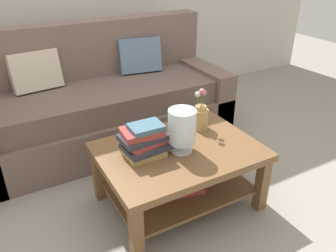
{
  "coord_description": "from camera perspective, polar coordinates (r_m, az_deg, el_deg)",
  "views": [
    {
      "loc": [
        -1.01,
        -2.01,
        1.64
      ],
      "look_at": [
        -0.01,
        -0.21,
        0.55
      ],
      "focal_mm": 36.36,
      "sensor_mm": 36.0,
      "label": 1
    }
  ],
  "objects": [
    {
      "name": "coffee_table",
      "position": [
        2.33,
        1.81,
        -6.55
      ],
      "size": [
        1.05,
        0.76,
        0.45
      ],
      "color": "brown",
      "rests_on": "ground"
    },
    {
      "name": "glass_hurricane_vase",
      "position": [
        2.15,
        2.36,
        -0.24
      ],
      "size": [
        0.18,
        0.18,
        0.29
      ],
      "color": "silver",
      "rests_on": "coffee_table"
    },
    {
      "name": "couch",
      "position": [
        3.18,
        -10.88,
        3.68
      ],
      "size": [
        2.26,
        0.9,
        1.06
      ],
      "color": "brown",
      "rests_on": "ground"
    },
    {
      "name": "ground_plane",
      "position": [
        2.78,
        -1.94,
        -8.29
      ],
      "size": [
        10.0,
        10.0,
        0.0
      ],
      "primitive_type": "plane",
      "color": "gray"
    },
    {
      "name": "flower_pitcher",
      "position": [
        2.48,
        5.45,
        1.72
      ],
      "size": [
        0.12,
        0.12,
        0.33
      ],
      "color": "tan",
      "rests_on": "coffee_table"
    },
    {
      "name": "book_stack_main",
      "position": [
        2.16,
        -4.09,
        -2.44
      ],
      "size": [
        0.31,
        0.24,
        0.21
      ],
      "color": "tan",
      "rests_on": "coffee_table"
    }
  ]
}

